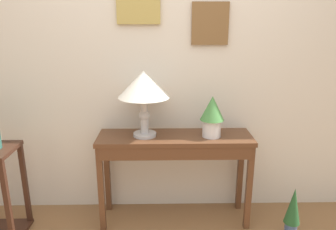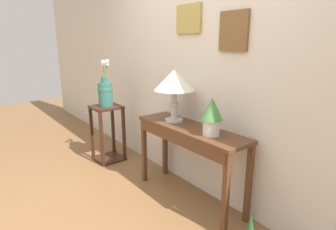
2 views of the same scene
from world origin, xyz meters
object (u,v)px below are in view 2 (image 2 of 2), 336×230
table_lamp (174,82)px  pedestal_stand_left (108,133)px  potted_plant_on_console (212,114)px  flower_vase_tall (105,91)px  console_table (188,139)px

table_lamp → pedestal_stand_left: (-1.13, -0.20, -0.79)m
potted_plant_on_console → table_lamp: bearing=177.5°
table_lamp → pedestal_stand_left: bearing=-169.8°
potted_plant_on_console → flower_vase_tall: flower_vase_tall is taller
console_table → potted_plant_on_console: (0.29, -0.00, 0.30)m
potted_plant_on_console → pedestal_stand_left: bearing=-173.8°
console_table → pedestal_stand_left: size_ratio=1.66×
console_table → flower_vase_tall: size_ratio=2.10×
pedestal_stand_left → flower_vase_tall: 0.56m
potted_plant_on_console → console_table: bearing=179.9°
potted_plant_on_console → pedestal_stand_left: size_ratio=0.44×
table_lamp → pedestal_stand_left: size_ratio=0.70×
potted_plant_on_console → pedestal_stand_left: (-1.66, -0.18, -0.57)m
pedestal_stand_left → potted_plant_on_console: bearing=6.2°
potted_plant_on_console → flower_vase_tall: bearing=-173.8°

